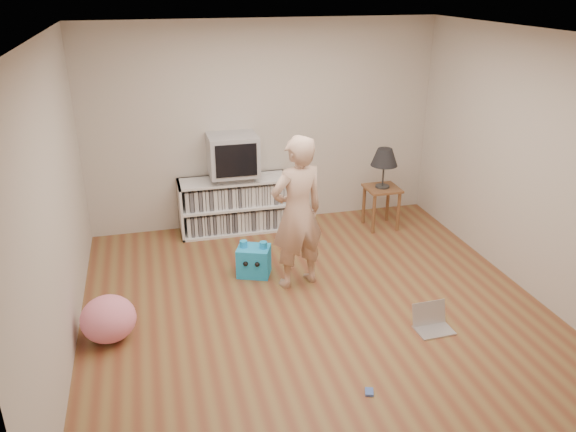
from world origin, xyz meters
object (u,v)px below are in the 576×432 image
at_px(plush_blue, 254,261).
at_px(plush_pink, 108,319).
at_px(crt_tv, 233,155).
at_px(media_unit, 235,204).
at_px(dvd_deck, 234,176).
at_px(side_table, 382,197).
at_px(person, 297,213).
at_px(laptop, 431,322).
at_px(table_lamp, 384,158).

height_order(plush_blue, plush_pink, plush_pink).
relative_size(crt_tv, plush_blue, 1.41).
bearing_deg(plush_pink, plush_blue, 29.69).
relative_size(media_unit, plush_pink, 2.84).
distance_m(dvd_deck, side_table, 1.93).
distance_m(person, plush_blue, 0.83).
distance_m(media_unit, laptop, 3.04).
xyz_separation_m(person, plush_pink, (-1.91, -0.54, -0.61)).
height_order(side_table, table_lamp, table_lamp).
relative_size(dvd_deck, person, 0.27).
distance_m(side_table, table_lamp, 0.53).
distance_m(media_unit, person, 1.68).
relative_size(dvd_deck, plush_blue, 1.06).
height_order(person, plush_blue, person).
bearing_deg(laptop, person, 130.16).
height_order(crt_tv, laptop, crt_tv).
height_order(dvd_deck, laptop, dvd_deck).
height_order(dvd_deck, person, person).
bearing_deg(laptop, dvd_deck, 116.12).
bearing_deg(side_table, dvd_deck, 168.77).
bearing_deg(laptop, crt_tv, 116.14).
bearing_deg(dvd_deck, side_table, -11.23).
bearing_deg(dvd_deck, person, -75.31).
xyz_separation_m(crt_tv, side_table, (1.86, -0.37, -0.60)).
xyz_separation_m(side_table, laptop, (-0.46, -2.29, -0.35)).
bearing_deg(side_table, crt_tv, 168.87).
relative_size(side_table, person, 0.34).
xyz_separation_m(media_unit, side_table, (1.86, -0.39, 0.07)).
bearing_deg(side_table, laptop, -101.25).
bearing_deg(person, laptop, 117.09).
bearing_deg(person, plush_pink, 1.13).
distance_m(media_unit, dvd_deck, 0.39).
relative_size(dvd_deck, table_lamp, 0.87).
height_order(crt_tv, person, person).
height_order(media_unit, crt_tv, crt_tv).
bearing_deg(dvd_deck, plush_blue, -90.04).
xyz_separation_m(table_lamp, person, (-1.46, -1.18, -0.12)).
relative_size(plush_blue, plush_pink, 0.86).
height_order(side_table, person, person).
bearing_deg(plush_blue, plush_pink, -128.71).
height_order(table_lamp, laptop, table_lamp).
bearing_deg(laptop, media_unit, 115.98).
bearing_deg(side_table, media_unit, 168.31).
bearing_deg(media_unit, person, -75.45).
xyz_separation_m(crt_tv, table_lamp, (1.86, -0.37, -0.08)).
bearing_deg(table_lamp, plush_blue, -155.12).
bearing_deg(person, crt_tv, -90.10).
bearing_deg(plush_pink, laptop, -11.12).
bearing_deg(media_unit, crt_tv, -90.00).
bearing_deg(plush_blue, media_unit, 111.56).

